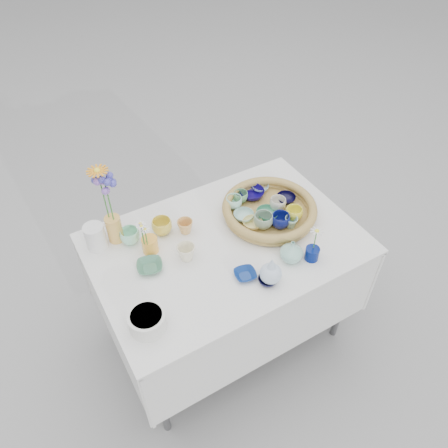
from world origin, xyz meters
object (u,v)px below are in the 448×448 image
bud_vase_seafoam (292,251)px  tall_vase_yellow (114,229)px  display_table (226,330)px  wicker_tray (269,210)px

bud_vase_seafoam → tall_vase_yellow: tall_vase_yellow is taller
bud_vase_seafoam → tall_vase_yellow: 0.83m
display_table → wicker_tray: size_ratio=2.66×
display_table → bud_vase_seafoam: bud_vase_seafoam is taller
wicker_tray → tall_vase_yellow: bearing=162.1°
wicker_tray → bud_vase_seafoam: size_ratio=4.30×
tall_vase_yellow → display_table: bearing=-32.6°
bud_vase_seafoam → tall_vase_yellow: (-0.64, 0.52, 0.01)m
bud_vase_seafoam → wicker_tray: bearing=74.9°
display_table → wicker_tray: 0.85m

